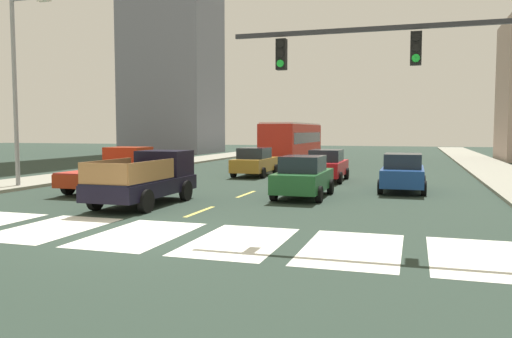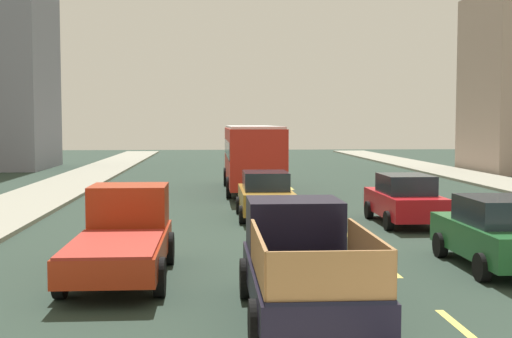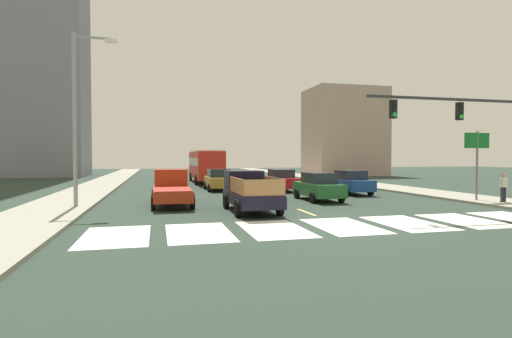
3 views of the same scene
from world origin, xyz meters
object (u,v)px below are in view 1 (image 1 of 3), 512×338
(pickup_stakebed, at_px, (149,179))
(traffic_signal_gantry, at_px, (463,73))
(city_bus, at_px, (293,141))
(sedan_mid, at_px, (327,165))
(sedan_far, at_px, (303,177))
(pickup_dark, at_px, (115,170))
(sedan_near_left, at_px, (255,162))
(streetlight_left, at_px, (17,83))
(sedan_near_right, at_px, (403,172))

(pickup_stakebed, height_order, traffic_signal_gantry, traffic_signal_gantry)
(city_bus, height_order, sedan_mid, city_bus)
(city_bus, bearing_deg, sedan_mid, -70.04)
(sedan_far, bearing_deg, pickup_dark, 178.49)
(sedan_near_left, distance_m, sedan_far, 10.09)
(pickup_stakebed, distance_m, sedan_mid, 11.69)
(streetlight_left, bearing_deg, traffic_signal_gantry, -17.40)
(sedan_near_right, xyz_separation_m, sedan_near_left, (-8.72, 5.44, 0.00))
(sedan_mid, relative_size, streetlight_left, 0.49)
(pickup_dark, height_order, sedan_mid, pickup_dark)
(pickup_dark, height_order, city_bus, city_bus)
(sedan_near_left, xyz_separation_m, sedan_mid, (4.65, -1.76, 0.00))
(sedan_mid, xyz_separation_m, streetlight_left, (-13.32, -7.87, 4.11))
(pickup_stakebed, distance_m, sedan_near_right, 11.36)
(city_bus, relative_size, sedan_near_left, 2.45)
(sedan_near_right, bearing_deg, pickup_stakebed, -144.22)
(city_bus, height_order, traffic_signal_gantry, traffic_signal_gantry)
(sedan_far, bearing_deg, streetlight_left, -178.77)
(city_bus, distance_m, streetlight_left, 21.34)
(sedan_near_right, relative_size, sedan_mid, 1.00)
(sedan_near_left, bearing_deg, sedan_far, -59.06)
(pickup_dark, xyz_separation_m, streetlight_left, (-4.69, -0.70, 4.05))
(city_bus, xyz_separation_m, sedan_near_left, (-0.09, -9.60, -1.09))
(pickup_dark, relative_size, sedan_far, 1.18)
(pickup_dark, bearing_deg, streetlight_left, -169.95)
(sedan_near_right, relative_size, traffic_signal_gantry, 0.49)
(traffic_signal_gantry, bearing_deg, sedan_near_left, 123.51)
(pickup_stakebed, bearing_deg, streetlight_left, 161.07)
(sedan_near_right, height_order, traffic_signal_gantry, traffic_signal_gantry)
(sedan_mid, relative_size, sedan_far, 1.00)
(city_bus, xyz_separation_m, sedan_far, (4.78, -18.44, -1.09))
(sedan_near_left, xyz_separation_m, sedan_far, (4.86, -8.84, 0.00))
(pickup_dark, height_order, sedan_far, pickup_dark)
(sedan_far, bearing_deg, pickup_stakebed, -148.02)
(pickup_dark, xyz_separation_m, city_bus, (4.07, 18.53, 1.03))
(streetlight_left, bearing_deg, sedan_near_left, 48.00)
(pickup_dark, distance_m, sedan_near_left, 9.78)
(sedan_near_left, distance_m, sedan_mid, 4.97)
(city_bus, xyz_separation_m, sedan_near_right, (8.64, -15.04, -1.09))
(city_bus, relative_size, sedan_mid, 2.45)
(city_bus, distance_m, sedan_near_left, 9.66)
(sedan_mid, bearing_deg, pickup_stakebed, -115.43)
(pickup_stakebed, relative_size, sedan_near_right, 1.18)
(sedan_far, bearing_deg, city_bus, 102.40)
(sedan_near_left, distance_m, traffic_signal_gantry, 18.98)
(sedan_near_right, bearing_deg, traffic_signal_gantry, -82.66)
(pickup_dark, xyz_separation_m, sedan_mid, (8.63, 7.18, -0.06))
(sedan_near_right, bearing_deg, sedan_far, -140.23)
(pickup_stakebed, height_order, city_bus, city_bus)
(city_bus, height_order, streetlight_left, streetlight_left)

